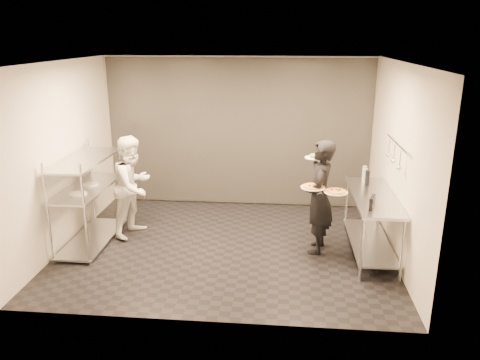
# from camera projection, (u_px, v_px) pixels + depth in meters

# --- Properties ---
(room_shell) EXTENTS (5.00, 4.00, 2.80)m
(room_shell) POSITION_uv_depth(u_px,v_px,m) (234.00, 142.00, 8.00)
(room_shell) COLOR black
(room_shell) RESTS_ON ground
(pass_rack) EXTENTS (0.60, 1.60, 1.50)m
(pass_rack) POSITION_uv_depth(u_px,v_px,m) (88.00, 196.00, 7.25)
(pass_rack) COLOR silver
(pass_rack) RESTS_ON ground
(prep_counter) EXTENTS (0.60, 1.80, 0.92)m
(prep_counter) POSITION_uv_depth(u_px,v_px,m) (372.00, 214.00, 6.92)
(prep_counter) COLOR silver
(prep_counter) RESTS_ON ground
(utensil_rail) EXTENTS (0.07, 1.20, 0.31)m
(utensil_rail) POSITION_uv_depth(u_px,v_px,m) (395.00, 154.00, 6.62)
(utensil_rail) COLOR silver
(utensil_rail) RESTS_ON room_shell
(waiter) EXTENTS (0.51, 0.69, 1.72)m
(waiter) POSITION_uv_depth(u_px,v_px,m) (319.00, 197.00, 6.92)
(waiter) COLOR black
(waiter) RESTS_ON ground
(chef) EXTENTS (0.85, 0.96, 1.65)m
(chef) POSITION_uv_depth(u_px,v_px,m) (133.00, 186.00, 7.54)
(chef) COLOR white
(chef) RESTS_ON ground
(pizza_plate_near) EXTENTS (0.35, 0.35, 0.05)m
(pizza_plate_near) POSITION_uv_depth(u_px,v_px,m) (313.00, 187.00, 6.71)
(pizza_plate_near) COLOR silver
(pizza_plate_near) RESTS_ON waiter
(pizza_plate_far) EXTENTS (0.34, 0.34, 0.05)m
(pizza_plate_far) POSITION_uv_depth(u_px,v_px,m) (336.00, 191.00, 6.62)
(pizza_plate_far) COLOR silver
(pizza_plate_far) RESTS_ON waiter
(salad_plate) EXTENTS (0.26, 0.26, 0.07)m
(salad_plate) POSITION_uv_depth(u_px,v_px,m) (313.00, 156.00, 7.05)
(salad_plate) COLOR silver
(salad_plate) RESTS_ON waiter
(pos_monitor) EXTENTS (0.12, 0.24, 0.17)m
(pos_monitor) POSITION_uv_depth(u_px,v_px,m) (372.00, 202.00, 6.29)
(pos_monitor) COLOR black
(pos_monitor) RESTS_ON prep_counter
(bottle_green) EXTENTS (0.07, 0.07, 0.24)m
(bottle_green) POSITION_uv_depth(u_px,v_px,m) (365.00, 176.00, 7.35)
(bottle_green) COLOR gray
(bottle_green) RESTS_ON prep_counter
(bottle_clear) EXTENTS (0.07, 0.07, 0.22)m
(bottle_clear) POSITION_uv_depth(u_px,v_px,m) (364.00, 173.00, 7.54)
(bottle_clear) COLOR gray
(bottle_clear) RESTS_ON prep_counter
(bottle_dark) EXTENTS (0.07, 0.07, 0.24)m
(bottle_dark) POSITION_uv_depth(u_px,v_px,m) (367.00, 178.00, 7.24)
(bottle_dark) COLOR black
(bottle_dark) RESTS_ON prep_counter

